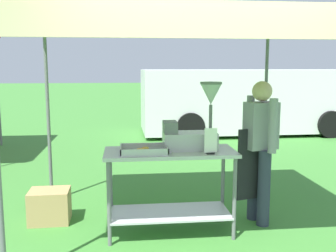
{
  "coord_description": "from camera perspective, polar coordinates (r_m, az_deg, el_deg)",
  "views": [
    {
      "loc": [
        -0.7,
        -3.05,
        1.76
      ],
      "look_at": [
        -0.24,
        1.11,
        1.13
      ],
      "focal_mm": 41.8,
      "sensor_mm": 36.0,
      "label": 1
    }
  ],
  "objects": [
    {
      "name": "ground_plane",
      "position": [
        9.25,
        -1.84,
        -2.37
      ],
      "size": [
        70.0,
        70.0,
        0.0
      ],
      "primitive_type": "plane",
      "color": "#3D7F33"
    },
    {
      "name": "stall_canopy",
      "position": [
        4.1,
        0.16,
        14.4
      ],
      "size": [
        3.1,
        2.28,
        2.26
      ],
      "color": "slate",
      "rests_on": "ground"
    },
    {
      "name": "donut_cart",
      "position": [
        4.14,
        0.31,
        -7.08
      ],
      "size": [
        1.36,
        0.58,
        0.9
      ],
      "color": "#B7B7BC",
      "rests_on": "ground"
    },
    {
      "name": "donut_tray",
      "position": [
        3.96,
        -3.49,
        -3.67
      ],
      "size": [
        0.48,
        0.34,
        0.07
      ],
      "color": "#B7B7BC",
      "rests_on": "donut_cart"
    },
    {
      "name": "donut_fryer",
      "position": [
        4.12,
        3.77,
        -0.17
      ],
      "size": [
        0.61,
        0.28,
        0.71
      ],
      "color": "#B7B7BC",
      "rests_on": "donut_cart"
    },
    {
      "name": "menu_sign",
      "position": [
        3.92,
        6.24,
        -2.48
      ],
      "size": [
        0.13,
        0.05,
        0.26
      ],
      "color": "black",
      "rests_on": "donut_cart"
    },
    {
      "name": "vendor",
      "position": [
        4.48,
        13.23,
        -2.67
      ],
      "size": [
        0.47,
        0.54,
        1.61
      ],
      "color": "#2D3347",
      "rests_on": "ground"
    },
    {
      "name": "supply_crate",
      "position": [
        4.76,
        -16.86,
        -11.09
      ],
      "size": [
        0.46,
        0.37,
        0.37
      ],
      "color": "tan",
      "rests_on": "ground"
    },
    {
      "name": "van_white",
      "position": [
        10.68,
        11.8,
        3.69
      ],
      "size": [
        5.75,
        2.14,
        1.69
      ],
      "color": "white",
      "rests_on": "ground"
    }
  ]
}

